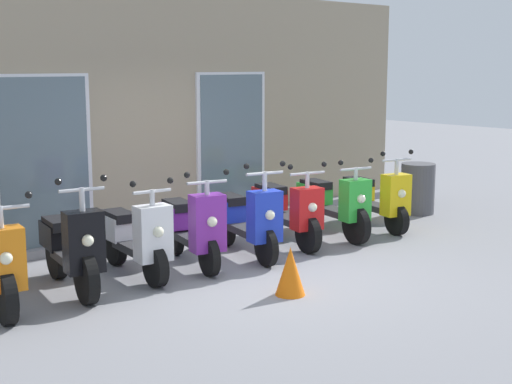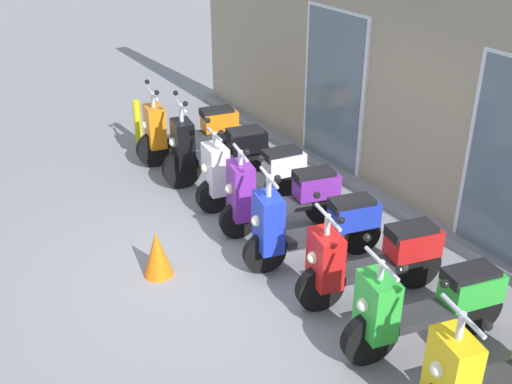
{
  "view_description": "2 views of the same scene",
  "coord_description": "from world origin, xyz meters",
  "px_view_note": "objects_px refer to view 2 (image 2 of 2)",
  "views": [
    {
      "loc": [
        -5.45,
        -6.18,
        2.41
      ],
      "look_at": [
        0.3,
        0.52,
        0.87
      ],
      "focal_mm": 51.48,
      "sensor_mm": 36.0,
      "label": 1
    },
    {
      "loc": [
        4.92,
        -2.73,
        3.83
      ],
      "look_at": [
        -0.49,
        0.6,
        0.55
      ],
      "focal_mm": 43.01,
      "sensor_mm": 36.0,
      "label": 2
    }
  ],
  "objects_px": {
    "scooter_purple": "(278,194)",
    "scooter_green": "(426,305)",
    "scooter_white": "(251,172)",
    "scooter_red": "(371,258)",
    "traffic_cone": "(157,254)",
    "curb_bollard": "(138,121)",
    "scooter_yellow": "(503,367)",
    "scooter_orange": "(189,130)",
    "scooter_blue": "(312,224)",
    "scooter_black": "(216,150)"
  },
  "relations": [
    {
      "from": "scooter_black",
      "to": "curb_bollard",
      "type": "relative_size",
      "value": 2.28
    },
    {
      "from": "scooter_purple",
      "to": "scooter_yellow",
      "type": "distance_m",
      "value": 3.28
    },
    {
      "from": "scooter_purple",
      "to": "scooter_red",
      "type": "relative_size",
      "value": 0.96
    },
    {
      "from": "scooter_white",
      "to": "scooter_green",
      "type": "bearing_deg",
      "value": -2.08
    },
    {
      "from": "scooter_red",
      "to": "curb_bollard",
      "type": "bearing_deg",
      "value": -175.29
    },
    {
      "from": "scooter_blue",
      "to": "scooter_white",
      "type": "bearing_deg",
      "value": 174.21
    },
    {
      "from": "scooter_orange",
      "to": "scooter_black",
      "type": "distance_m",
      "value": 0.86
    },
    {
      "from": "scooter_orange",
      "to": "scooter_purple",
      "type": "relative_size",
      "value": 1.08
    },
    {
      "from": "curb_bollard",
      "to": "scooter_yellow",
      "type": "bearing_deg",
      "value": 2.48
    },
    {
      "from": "scooter_green",
      "to": "scooter_yellow",
      "type": "distance_m",
      "value": 0.86
    },
    {
      "from": "scooter_black",
      "to": "curb_bollard",
      "type": "height_order",
      "value": "scooter_black"
    },
    {
      "from": "scooter_blue",
      "to": "scooter_orange",
      "type": "bearing_deg",
      "value": 178.34
    },
    {
      "from": "scooter_red",
      "to": "curb_bollard",
      "type": "height_order",
      "value": "scooter_red"
    },
    {
      "from": "scooter_yellow",
      "to": "traffic_cone",
      "type": "xyz_separation_m",
      "value": [
        -3.17,
        -1.53,
        -0.2
      ]
    },
    {
      "from": "scooter_black",
      "to": "scooter_yellow",
      "type": "height_order",
      "value": "scooter_black"
    },
    {
      "from": "scooter_black",
      "to": "scooter_orange",
      "type": "bearing_deg",
      "value": -179.93
    },
    {
      "from": "scooter_black",
      "to": "scooter_purple",
      "type": "height_order",
      "value": "scooter_black"
    },
    {
      "from": "scooter_green",
      "to": "traffic_cone",
      "type": "bearing_deg",
      "value": -145.78
    },
    {
      "from": "scooter_purple",
      "to": "curb_bollard",
      "type": "bearing_deg",
      "value": -173.86
    },
    {
      "from": "scooter_yellow",
      "to": "scooter_purple",
      "type": "bearing_deg",
      "value": 178.56
    },
    {
      "from": "scooter_red",
      "to": "scooter_yellow",
      "type": "height_order",
      "value": "scooter_yellow"
    },
    {
      "from": "scooter_red",
      "to": "traffic_cone",
      "type": "xyz_separation_m",
      "value": [
        -1.49,
        -1.66,
        -0.21
      ]
    },
    {
      "from": "scooter_green",
      "to": "traffic_cone",
      "type": "xyz_separation_m",
      "value": [
        -2.31,
        -1.57,
        -0.21
      ]
    },
    {
      "from": "curb_bollard",
      "to": "scooter_white",
      "type": "bearing_deg",
      "value": 9.3
    },
    {
      "from": "scooter_purple",
      "to": "scooter_green",
      "type": "bearing_deg",
      "value": -0.98
    },
    {
      "from": "curb_bollard",
      "to": "scooter_purple",
      "type": "bearing_deg",
      "value": 6.14
    },
    {
      "from": "scooter_red",
      "to": "scooter_white",
      "type": "bearing_deg",
      "value": 179.27
    },
    {
      "from": "scooter_black",
      "to": "scooter_white",
      "type": "height_order",
      "value": "scooter_black"
    },
    {
      "from": "scooter_white",
      "to": "scooter_green",
      "type": "height_order",
      "value": "scooter_white"
    },
    {
      "from": "scooter_white",
      "to": "scooter_red",
      "type": "relative_size",
      "value": 0.97
    },
    {
      "from": "scooter_purple",
      "to": "scooter_yellow",
      "type": "height_order",
      "value": "scooter_purple"
    },
    {
      "from": "scooter_black",
      "to": "scooter_green",
      "type": "relative_size",
      "value": 0.98
    },
    {
      "from": "scooter_yellow",
      "to": "traffic_cone",
      "type": "distance_m",
      "value": 3.53
    },
    {
      "from": "scooter_green",
      "to": "scooter_blue",
      "type": "bearing_deg",
      "value": -178.6
    },
    {
      "from": "scooter_purple",
      "to": "scooter_green",
      "type": "relative_size",
      "value": 0.93
    },
    {
      "from": "scooter_orange",
      "to": "scooter_green",
      "type": "height_order",
      "value": "scooter_orange"
    },
    {
      "from": "scooter_purple",
      "to": "scooter_blue",
      "type": "bearing_deg",
      "value": -5.98
    },
    {
      "from": "scooter_blue",
      "to": "traffic_cone",
      "type": "relative_size",
      "value": 3.08
    },
    {
      "from": "scooter_blue",
      "to": "curb_bollard",
      "type": "bearing_deg",
      "value": -176.06
    },
    {
      "from": "scooter_black",
      "to": "scooter_white",
      "type": "relative_size",
      "value": 1.03
    },
    {
      "from": "scooter_blue",
      "to": "scooter_yellow",
      "type": "relative_size",
      "value": 1.05
    },
    {
      "from": "scooter_blue",
      "to": "scooter_yellow",
      "type": "xyz_separation_m",
      "value": [
        2.5,
        -0.0,
        -0.03
      ]
    },
    {
      "from": "scooter_black",
      "to": "scooter_blue",
      "type": "relative_size",
      "value": 1.0
    },
    {
      "from": "scooter_orange",
      "to": "scooter_green",
      "type": "relative_size",
      "value": 1.01
    },
    {
      "from": "scooter_green",
      "to": "scooter_yellow",
      "type": "bearing_deg",
      "value": -2.74
    },
    {
      "from": "scooter_black",
      "to": "scooter_green",
      "type": "bearing_deg",
      "value": -0.78
    },
    {
      "from": "scooter_yellow",
      "to": "curb_bollard",
      "type": "relative_size",
      "value": 2.17
    },
    {
      "from": "traffic_cone",
      "to": "curb_bollard",
      "type": "xyz_separation_m",
      "value": [
        -3.61,
        1.24,
        0.09
      ]
    },
    {
      "from": "traffic_cone",
      "to": "scooter_white",
      "type": "bearing_deg",
      "value": 117.05
    },
    {
      "from": "scooter_orange",
      "to": "scooter_blue",
      "type": "relative_size",
      "value": 1.03
    }
  ]
}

